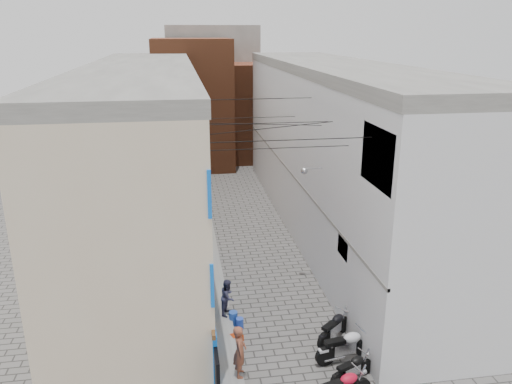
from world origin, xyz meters
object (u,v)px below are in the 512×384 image
motorcycle_g (334,326)px  motorcycle_f (346,345)px  water_jug_near (240,324)px  person_b (228,297)px  water_jug_far (233,318)px  person_a (240,351)px  motorcycle_e (352,367)px  red_crate (237,338)px

motorcycle_g → motorcycle_f: bearing=-39.5°
water_jug_near → person_b: bearing=115.5°
motorcycle_f → water_jug_far: (-3.45, 2.74, -0.36)m
person_b → water_jug_far: size_ratio=2.70×
person_a → water_jug_far: person_a is taller
motorcycle_e → person_a: (-3.50, 0.52, 0.62)m
motorcycle_f → water_jug_near: (-3.25, 2.40, -0.40)m
motorcycle_e → motorcycle_f: 1.02m
motorcycle_f → person_b: person_b is taller
person_b → water_jug_near: bearing=-129.9°
motorcycle_f → red_crate: size_ratio=5.21×
motorcycle_f → water_jug_far: bearing=-138.3°
motorcycle_e → motorcycle_g: (0.10, 2.21, 0.06)m
motorcycle_f → motorcycle_g: bearing=170.1°
motorcycle_e → motorcycle_g: size_ratio=0.89×
water_jug_far → red_crate: size_ratio=1.27×
motorcycle_e → water_jug_near: motorcycle_e is taller
person_b → motorcycle_f: bearing=-106.5°
person_a → water_jug_far: bearing=4.8°
water_jug_far → red_crate: (0.00, -1.06, -0.13)m
person_a → motorcycle_f: bearing=-74.9°
water_jug_far → motorcycle_g: bearing=-23.9°
motorcycle_g → person_b: size_ratio=1.35×
motorcycle_f → water_jug_near: size_ratio=4.83×
person_b → red_crate: (0.15, -1.46, -0.83)m
person_a → water_jug_far: size_ratio=3.30×
motorcycle_e → red_crate: bearing=-152.0°
motorcycle_f → motorcycle_g: (0.00, 1.21, -0.07)m
person_a → motorcycle_e: bearing=-91.0°
person_b → water_jug_far: person_b is taller
motorcycle_f → person_a: (-3.60, -0.48, 0.49)m
motorcycle_g → water_jug_near: motorcycle_g is taller
motorcycle_g → red_crate: size_ratio=4.65×
motorcycle_f → person_a: size_ratio=1.24×
person_a → red_crate: (0.15, 2.16, -0.99)m
motorcycle_e → person_b: 5.44m
motorcycle_g → water_jug_far: (-3.45, 1.53, -0.29)m
person_a → water_jug_near: (0.35, 2.89, -0.89)m
motorcycle_e → water_jug_near: 4.64m
motorcycle_e → water_jug_near: size_ratio=3.83×
motorcycle_f → person_a: bearing=-92.2°
water_jug_near → motorcycle_f: bearing=-36.5°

